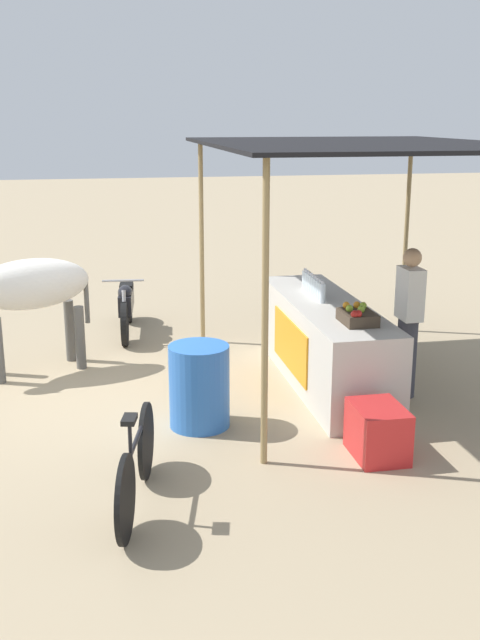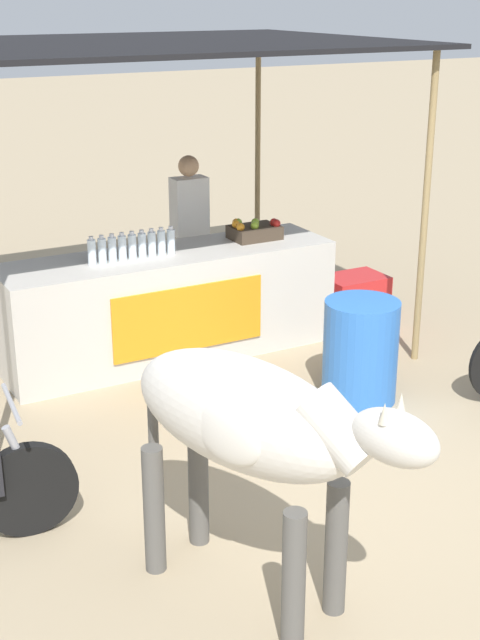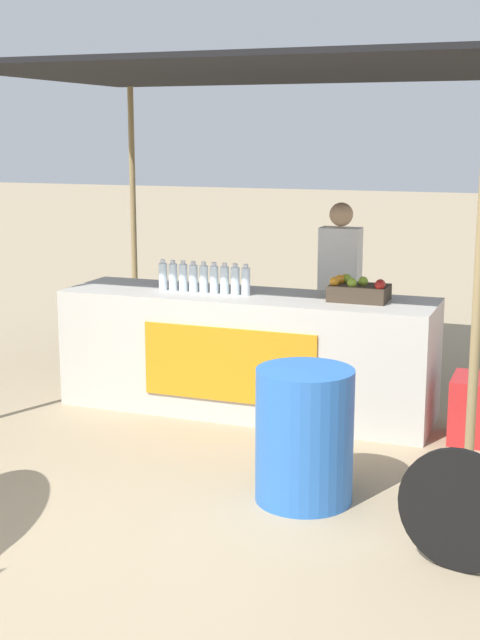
# 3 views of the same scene
# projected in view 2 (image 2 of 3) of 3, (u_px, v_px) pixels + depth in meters

# --- Properties ---
(ground_plane) EXTENTS (60.00, 60.00, 0.00)m
(ground_plane) POSITION_uv_depth(u_px,v_px,m) (299.00, 459.00, 6.31)
(ground_plane) COLOR tan
(stall_counter) EXTENTS (3.00, 0.82, 0.96)m
(stall_counter) POSITION_uv_depth(u_px,v_px,m) (170.00, 305.00, 7.95)
(stall_counter) COLOR beige
(stall_counter) RESTS_ON ground
(stall_awning) EXTENTS (4.20, 3.20, 2.72)m
(stall_awning) POSITION_uv_depth(u_px,v_px,m) (148.00, 55.00, 7.46)
(stall_awning) COLOR black
(stall_awning) RESTS_ON ground
(water_bottle_row) EXTENTS (0.79, 0.07, 0.25)m
(water_bottle_row) POSITION_uv_depth(u_px,v_px,m) (132.00, 247.00, 7.55)
(water_bottle_row) COLOR silver
(water_bottle_row) RESTS_ON stall_counter
(fruit_crate) EXTENTS (0.44, 0.32, 0.18)m
(fruit_crate) POSITION_uv_depth(u_px,v_px,m) (254.00, 231.00, 8.20)
(fruit_crate) COLOR #3F3326
(fruit_crate) RESTS_ON stall_counter
(vendor_behind_counter) EXTENTS (0.34, 0.22, 1.65)m
(vendor_behind_counter) POSITION_uv_depth(u_px,v_px,m) (190.00, 237.00, 8.70)
(vendor_behind_counter) COLOR #383842
(vendor_behind_counter) RESTS_ON ground
(cooler_box) EXTENTS (0.60, 0.44, 0.48)m
(cooler_box) POSITION_uv_depth(u_px,v_px,m) (354.00, 299.00, 8.83)
(cooler_box) COLOR red
(cooler_box) RESTS_ON ground
(water_barrel) EXTENTS (0.60, 0.60, 0.83)m
(water_barrel) POSITION_uv_depth(u_px,v_px,m) (360.00, 351.00, 7.10)
(water_barrel) COLOR blue
(water_barrel) RESTS_ON ground
(cow) EXTENTS (0.99, 1.83, 1.44)m
(cow) POSITION_uv_depth(u_px,v_px,m) (251.00, 425.00, 4.54)
(cow) COLOR silver
(cow) RESTS_ON ground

